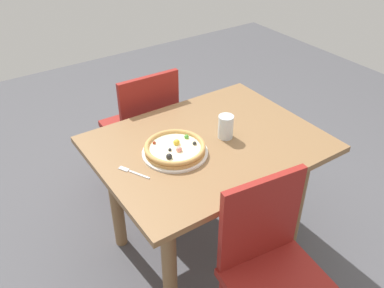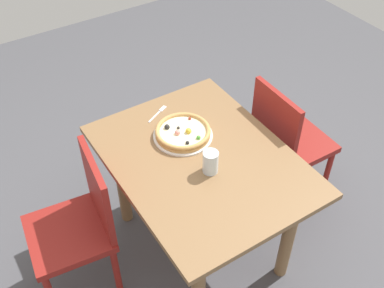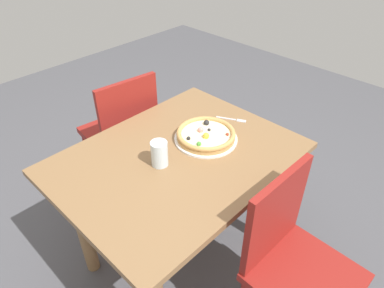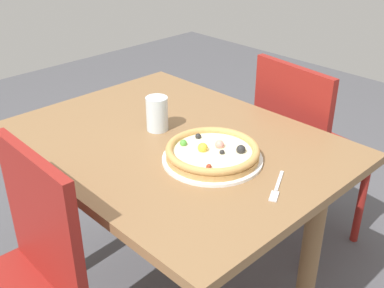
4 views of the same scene
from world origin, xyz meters
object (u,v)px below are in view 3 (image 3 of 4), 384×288
Objects in this scene: chair_near at (123,132)px; plate at (206,139)px; chair_far at (293,262)px; fork at (234,120)px; dining_table at (178,176)px; drinking_glass at (159,154)px; pizza at (206,134)px.

chair_near is 0.70m from plate.
chair_far is 2.83× the size of plate.
plate is 2.06× the size of fork.
chair_near is 2.83× the size of plate.
chair_far reaches higher than dining_table.
dining_table is 0.45m from fork.
chair_near reaches higher than dining_table.
drinking_glass is (0.29, -0.02, 0.06)m from plate.
drinking_glass is at bearing -4.11° from plate.
dining_table is 0.21m from drinking_glass.
plate is (-0.15, -0.63, 0.24)m from chair_far.
fork is (-0.24, -0.01, -0.03)m from pizza.
chair_far is 3.04× the size of pizza.
chair_near is at bearing -84.56° from pizza.
drinking_glass reaches higher than fork.
chair_far reaches higher than fork.
drinking_glass is at bearing -117.94° from fork.
chair_near reaches higher than plate.
chair_far is at bearing 101.96° from drinking_glass.
chair_far is 5.82× the size of fork.
chair_near is at bearing -109.79° from drinking_glass.
pizza is (-0.06, 0.65, 0.26)m from chair_near.
plate is 0.29m from drinking_glass.
pizza reaches higher than fork.
chair_near is 1.29m from chair_far.
chair_near and chair_far have the same top height.
fork is (-0.24, -0.01, -0.00)m from plate.
chair_near is 7.38× the size of drinking_glass.
fork is at bearing -176.96° from pizza.
plate is at bearing -114.00° from fork.
pizza is (-0.19, 0.01, 0.16)m from dining_table.
chair_near is (-0.13, -0.64, -0.10)m from dining_table.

